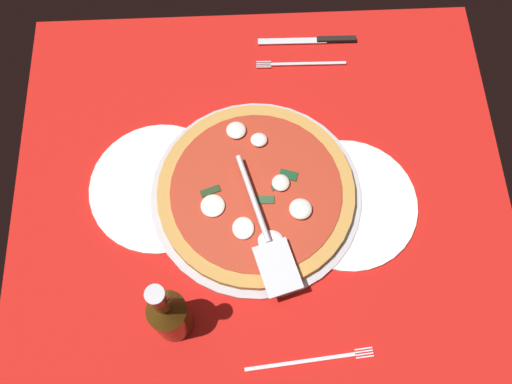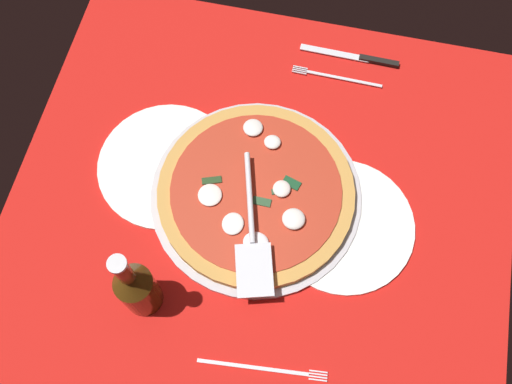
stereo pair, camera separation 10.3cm
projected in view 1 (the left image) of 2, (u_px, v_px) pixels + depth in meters
The scene contains 10 objects.
ground_plane at pixel (262, 217), 104.76cm from camera, with size 91.16×91.16×0.80cm, color red.
checker_pattern at pixel (262, 216), 104.35cm from camera, with size 91.16×91.16×0.10cm.
pizza_pan at pixel (256, 196), 105.13cm from camera, with size 38.57×38.57×1.32cm, color #B8B6BD.
dinner_plate_left at pixel (160, 187), 105.96cm from camera, with size 25.90×25.90×1.00cm, color white.
dinner_plate_right at pixel (347, 204), 104.67cm from camera, with size 25.69×25.69×1.00cm, color white.
pizza at pixel (256, 192), 103.55cm from camera, with size 35.73×35.73×3.42cm.
pizza_server at pixel (265, 232), 97.76cm from camera, with size 10.56×26.14×1.00cm.
place_setting_near at pixel (303, 382), 92.73cm from camera, with size 22.28×15.22×1.40cm.
place_setting_far at pixel (308, 52), 117.85cm from camera, with size 20.90×12.97×1.40cm.
beer_bottle at pixel (169, 314), 89.15cm from camera, with size 6.31×6.31×22.14cm.
Camera 1 is at (-2.74, -36.48, 97.88)cm, focal length 40.24 mm.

